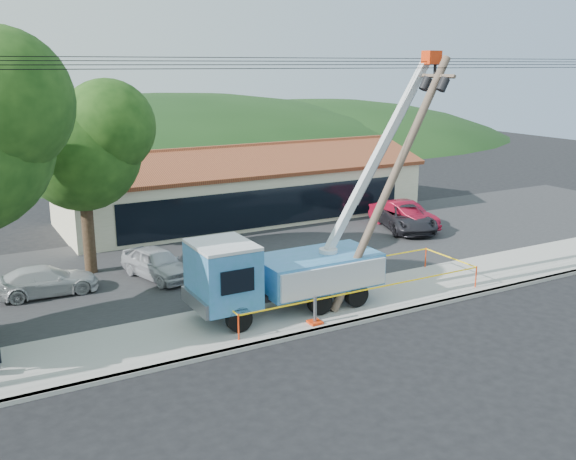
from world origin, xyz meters
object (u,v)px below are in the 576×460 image
(car_red, at_px, (403,229))
(car_dark, at_px, (404,231))
(leaning_pole, at_px, (396,172))
(car_white, at_px, (47,297))
(car_silver, at_px, (158,280))
(utility_truck, at_px, (282,269))

(car_red, bearing_deg, car_dark, -122.25)
(car_red, height_order, car_dark, car_red)
(leaning_pole, distance_m, car_white, 15.38)
(car_red, distance_m, car_white, 20.49)
(car_silver, distance_m, car_dark, 15.46)
(utility_truck, relative_size, car_dark, 2.04)
(car_silver, bearing_deg, utility_truck, -80.22)
(car_silver, xyz_separation_m, car_white, (-4.79, 0.15, 0.00))
(utility_truck, relative_size, car_silver, 2.61)
(utility_truck, xyz_separation_m, car_white, (-7.80, 6.43, -1.82))
(car_red, bearing_deg, car_white, -177.50)
(car_red, bearing_deg, utility_truck, -149.46)
(leaning_pole, bearing_deg, car_dark, 48.21)
(leaning_pole, distance_m, car_dark, 13.05)
(leaning_pole, relative_size, car_white, 2.31)
(car_dark, bearing_deg, utility_truck, -129.39)
(leaning_pole, relative_size, car_silver, 2.37)
(car_silver, relative_size, car_dark, 0.78)
(car_silver, height_order, car_red, car_red)
(leaning_pole, xyz_separation_m, car_silver, (-7.48, 7.38, -5.43))
(utility_truck, xyz_separation_m, leaning_pole, (4.46, -1.10, 3.61))
(car_silver, bearing_deg, leaning_pole, -60.50)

